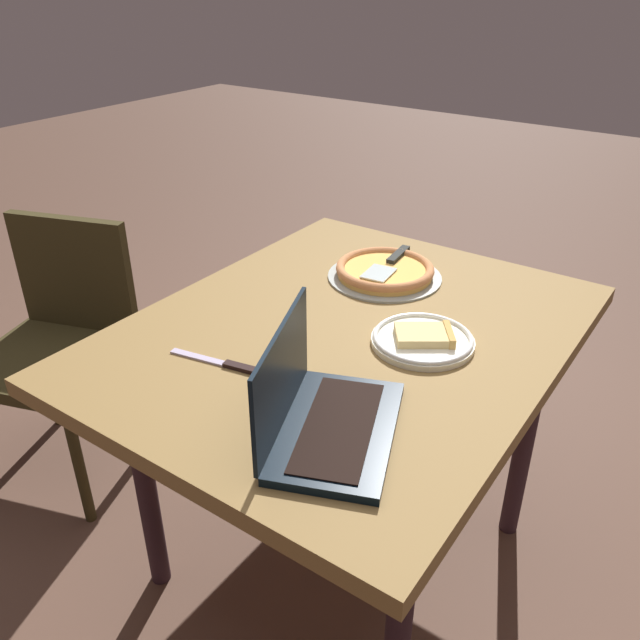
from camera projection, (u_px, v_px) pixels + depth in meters
The scene contains 7 objects.
ground_plane at pixel (342, 551), 1.93m from camera, with size 12.00×12.00×0.00m, color brown.
dining_table at pixel (346, 355), 1.60m from camera, with size 1.20×0.96×0.77m.
laptop at pixel (320, 412), 1.20m from camera, with size 0.39×0.32×0.21m.
pizza_plate at pixel (423, 339), 1.49m from camera, with size 0.24×0.24×0.04m.
pizza_tray at pixel (385, 271), 1.80m from camera, with size 0.32×0.32×0.04m.
table_knife at pixel (227, 364), 1.41m from camera, with size 0.06×0.24×0.01m.
chair_near at pixel (60, 335), 2.09m from camera, with size 0.55×0.55×0.84m.
Camera 1 is at (1.15, 0.72, 1.54)m, focal length 36.41 mm.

